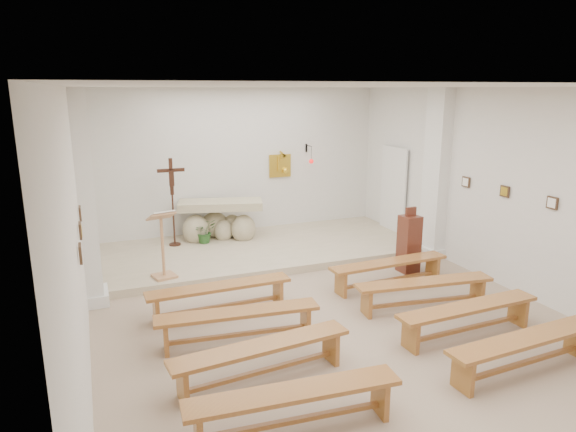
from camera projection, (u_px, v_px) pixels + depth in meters
name	position (u px, v px, depth m)	size (l,w,h in m)	color
ground	(330.00, 318.00, 7.99)	(7.00, 10.00, 0.00)	tan
wall_left	(78.00, 232.00, 6.32)	(0.02, 10.00, 3.50)	silver
wall_right	(515.00, 192.00, 8.81)	(0.02, 10.00, 3.50)	silver
wall_back	(238.00, 164.00, 12.07)	(7.00, 0.02, 3.50)	silver
ceiling	(335.00, 87.00, 7.15)	(7.00, 10.00, 0.02)	silver
sanctuary_platform	(259.00, 250.00, 11.13)	(6.98, 3.00, 0.15)	beige
pilaster_left	(87.00, 200.00, 8.17)	(0.26, 0.55, 3.50)	white
pilaster_right	(436.00, 174.00, 10.58)	(0.26, 0.55, 3.50)	white
gold_wall_relief	(280.00, 166.00, 12.44)	(0.55, 0.04, 0.55)	gold
sanctuary_lamp	(311.00, 159.00, 12.43)	(0.11, 0.36, 0.44)	black
station_frame_left_front	(80.00, 253.00, 5.61)	(0.03, 0.20, 0.20)	#3F2B1B
station_frame_left_mid	(80.00, 231.00, 6.52)	(0.03, 0.20, 0.20)	#3F2B1B
station_frame_left_rear	(80.00, 213.00, 7.42)	(0.03, 0.20, 0.20)	#3F2B1B
station_frame_right_front	(552.00, 203.00, 8.09)	(0.03, 0.20, 0.20)	#3F2B1B
station_frame_right_mid	(505.00, 191.00, 9.00)	(0.03, 0.20, 0.20)	#3F2B1B
station_frame_right_rear	(466.00, 182.00, 9.90)	(0.03, 0.20, 0.20)	#3F2B1B
radiator_left	(90.00, 273.00, 9.14)	(0.10, 0.85, 0.52)	silver
radiator_right	(414.00, 234.00, 11.59)	(0.10, 0.85, 0.52)	silver
altar	(220.00, 223.00, 11.62)	(1.98, 1.18, 0.96)	#BEB591
lectern	(163.00, 244.00, 9.13)	(0.52, 0.47, 1.27)	tan
crucifix_stand	(172.00, 196.00, 10.93)	(0.57, 0.25, 1.90)	#341B10
potted_plant	(205.00, 231.00, 11.31)	(0.48, 0.42, 0.53)	#255321
donation_pedestal	(409.00, 243.00, 9.89)	(0.36, 0.36, 1.29)	#512417
bench_left_front	(220.00, 292.00, 8.06)	(2.29, 0.41, 0.48)	#A97431
bench_right_front	(389.00, 268.00, 9.17)	(2.30, 0.47, 0.48)	#A97431
bench_left_second	(238.00, 319.00, 7.13)	(2.31, 0.60, 0.48)	#A97431
bench_right_second	(424.00, 288.00, 8.24)	(2.31, 0.65, 0.48)	#A97431
bench_left_third	(262.00, 353.00, 6.20)	(2.31, 0.60, 0.48)	#A97431
bench_right_third	(468.00, 313.00, 7.31)	(2.30, 0.45, 0.48)	#A97431
bench_left_fourth	(294.00, 400.00, 5.27)	(2.31, 0.53, 0.48)	#A97431
bench_right_fourth	(525.00, 346.00, 6.38)	(2.30, 0.49, 0.48)	#A97431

